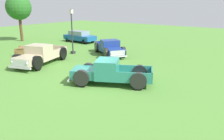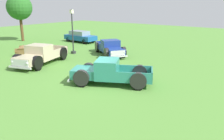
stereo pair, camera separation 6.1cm
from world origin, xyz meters
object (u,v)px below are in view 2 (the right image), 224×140
Objects in this scene: pickup_truck_behind_right at (111,48)px; oak_tree_east at (19,8)px; lamp_post_near at (72,31)px; picnic_table at (25,50)px; pickup_truck_foreground at (106,72)px; sedan_distant_a at (80,36)px; pickup_truck_behind_left at (39,55)px.

oak_tree_east is (0.02, 14.87, 3.62)m from pickup_truck_behind_right.
picnic_table is at bearing 132.38° from lamp_post_near.
sedan_distant_a is at bearing 50.28° from pickup_truck_foreground.
pickup_truck_foreground is at bearing -98.98° from picnic_table.
lamp_post_near is at bearing -140.82° from sedan_distant_a.
sedan_distant_a is (3.96, 8.00, 0.05)m from pickup_truck_behind_right.
pickup_truck_behind_left is 5.08m from lamp_post_near.
lamp_post_near is (-1.55, 3.51, 1.56)m from pickup_truck_behind_right.
pickup_truck_behind_right is 0.84× the size of oak_tree_east.
pickup_truck_behind_right is 8.46m from picnic_table.
pickup_truck_behind_left is at bearing -117.03° from oak_tree_east.
pickup_truck_foreground is 0.88× the size of oak_tree_east.
oak_tree_east reaches higher than picnic_table.
pickup_truck_foreground is 1.05× the size of pickup_truck_behind_right.
sedan_distant_a is (10.54, 12.69, 0.02)m from pickup_truck_foreground.
pickup_truck_foreground is 2.28× the size of picnic_table.
pickup_truck_foreground is 0.93× the size of pickup_truck_behind_left.
pickup_truck_behind_left is at bearing -109.09° from picnic_table.
pickup_truck_behind_left is 1.31× the size of sedan_distant_a.
sedan_distant_a reaches higher than picnic_table.
pickup_truck_behind_left reaches higher than picnic_table.
pickup_truck_behind_left reaches higher than sedan_distant_a.
picnic_table is at bearing 124.06° from pickup_truck_behind_right.
oak_tree_east is at bearing 58.85° from picnic_table.
pickup_truck_foreground reaches higher than pickup_truck_behind_right.
lamp_post_near is (4.75, 1.02, 1.49)m from pickup_truck_behind_left.
oak_tree_east is at bearing 82.16° from lamp_post_near.
pickup_truck_behind_left is at bearing 158.38° from pickup_truck_behind_right.
pickup_truck_behind_right is 4.14m from lamp_post_near.
lamp_post_near is 5.05m from picnic_table.
sedan_distant_a is 7.27m from lamp_post_near.
pickup_truck_foreground is 9.75m from lamp_post_near.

